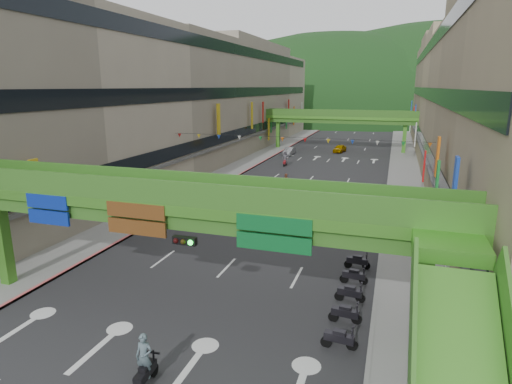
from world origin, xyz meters
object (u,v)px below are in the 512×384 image
scooter_rider_near (145,362)px  car_yellow (340,149)px  scooter_rider_mid (286,183)px  pedestrian_red (445,320)px  overpass_near (189,221)px  car_silver (289,151)px

scooter_rider_near → car_yellow: 61.99m
scooter_rider_near → scooter_rider_mid: scooter_rider_near is taller
scooter_rider_mid → car_yellow: bearing=86.6°
car_yellow → pedestrian_red: bearing=-68.4°
overpass_near → scooter_rider_mid: bearing=94.6°
car_silver → pedestrian_red: pedestrian_red is taller
overpass_near → pedestrian_red: bearing=13.1°
scooter_rider_mid → car_yellow: size_ratio=0.52×
scooter_rider_mid → pedestrian_red: size_ratio=1.19×
scooter_rider_mid → car_silver: bearing=103.0°
scooter_rider_mid → overpass_near: bearing=-85.4°
overpass_near → car_silver: (-7.93, 51.95, -4.57)m
pedestrian_red → car_yellow: bearing=87.6°
car_silver → car_yellow: car_yellow is taller
scooter_rider_mid → pedestrian_red: scooter_rider_mid is taller
overpass_near → pedestrian_red: (11.27, 2.62, -4.35)m
overpass_near → scooter_rider_near: size_ratio=13.08×
overpass_near → car_yellow: overpass_near is taller
overpass_near → scooter_rider_near: bearing=-87.8°
car_yellow → scooter_rider_near: bearing=-79.9°
scooter_rider_near → car_silver: scooter_rider_near is taller
scooter_rider_near → scooter_rider_mid: 31.49m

